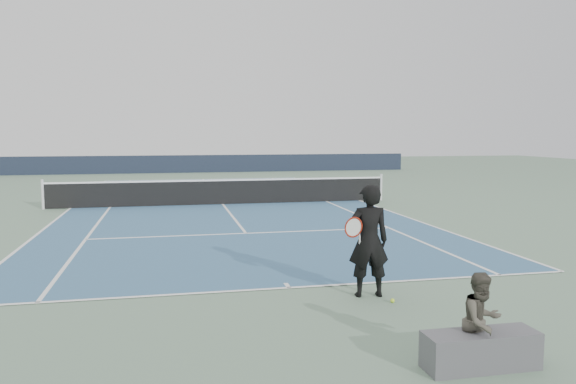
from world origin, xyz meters
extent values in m
plane|color=slate|center=(0.00, 0.00, 0.00)|extent=(80.00, 80.00, 0.00)
cube|color=#375F82|center=(0.00, 0.00, 0.01)|extent=(10.97, 23.77, 0.01)
cylinder|color=silver|center=(-6.40, 0.00, 0.54)|extent=(0.10, 0.10, 1.07)
cylinder|color=silver|center=(6.40, 0.00, 0.54)|extent=(0.10, 0.10, 1.07)
cube|color=black|center=(0.00, 0.00, 0.46)|extent=(12.80, 0.03, 0.90)
cube|color=white|center=(0.00, 0.00, 0.93)|extent=(12.80, 0.04, 0.06)
cube|color=black|center=(0.00, 17.88, 0.60)|extent=(30.00, 0.25, 1.20)
imported|color=black|center=(1.19, -12.60, 0.94)|extent=(0.76, 0.57, 1.87)
torus|color=maroon|center=(0.91, -12.65, 1.18)|extent=(0.34, 0.18, 0.36)
cylinder|color=white|center=(0.91, -12.65, 1.18)|extent=(0.29, 0.14, 0.32)
cylinder|color=white|center=(1.03, -12.62, 0.92)|extent=(0.08, 0.13, 0.27)
sphere|color=#BFE72F|center=(1.44, -13.05, 0.04)|extent=(0.07, 0.07, 0.07)
cube|color=#515155|center=(1.45, -15.62, 0.22)|extent=(1.41, 0.78, 0.43)
imported|color=#48443A|center=(1.45, -15.62, 0.56)|extent=(0.65, 0.57, 1.15)
camera|label=1|loc=(-2.04, -21.25, 2.71)|focal=35.00mm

